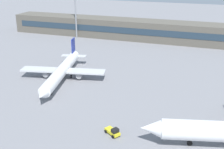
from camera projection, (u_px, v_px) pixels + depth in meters
ground_plane at (112, 84)px, 82.98m from camera, size 400.00×400.00×0.00m
terminal_building at (151, 31)px, 129.80m from camera, size 139.55×12.13×9.00m
airplane_mid at (62, 71)px, 85.02m from camera, size 26.37×37.30×9.30m
baggage_tug_yellow at (113, 132)px, 57.78m from camera, size 3.83×3.23×1.75m
floodlight_tower_west at (75, 2)px, 129.42m from camera, size 3.20×0.80×29.93m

